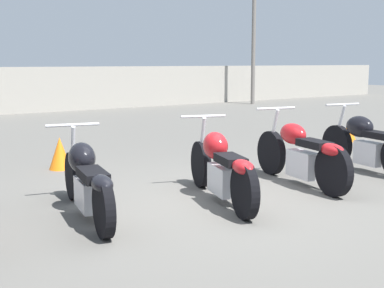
# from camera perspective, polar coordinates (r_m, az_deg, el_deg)

# --- Properties ---
(ground_plane) EXTENTS (60.00, 60.00, 0.00)m
(ground_plane) POSITION_cam_1_polar(r_m,az_deg,el_deg) (6.47, 2.91, -6.31)
(ground_plane) COLOR #5B5954
(motorcycle_slot_1) EXTENTS (0.78, 2.15, 0.95)m
(motorcycle_slot_1) POSITION_cam_1_polar(r_m,az_deg,el_deg) (5.91, -11.13, -3.84)
(motorcycle_slot_1) COLOR black
(motorcycle_slot_1) RESTS_ON ground_plane
(motorcycle_slot_2) EXTENTS (0.93, 2.10, 0.99)m
(motorcycle_slot_2) POSITION_cam_1_polar(r_m,az_deg,el_deg) (6.44, 3.18, -2.52)
(motorcycle_slot_2) COLOR black
(motorcycle_slot_2) RESTS_ON ground_plane
(motorcycle_slot_3) EXTENTS (0.74, 2.10, 1.02)m
(motorcycle_slot_3) POSITION_cam_1_polar(r_m,az_deg,el_deg) (7.46, 11.63, -1.05)
(motorcycle_slot_3) COLOR black
(motorcycle_slot_3) RESTS_ON ground_plane
(motorcycle_slot_4) EXTENTS (0.70, 1.99, 1.01)m
(motorcycle_slot_4) POSITION_cam_1_polar(r_m,az_deg,el_deg) (8.65, 18.24, 0.11)
(motorcycle_slot_4) COLOR black
(motorcycle_slot_4) RESTS_ON ground_plane
(traffic_cone_near) EXTENTS (0.35, 0.35, 0.51)m
(traffic_cone_near) POSITION_cam_1_polar(r_m,az_deg,el_deg) (8.67, -13.91, -0.97)
(traffic_cone_near) COLOR orange
(traffic_cone_near) RESTS_ON ground_plane
(traffic_cone_far) EXTENTS (0.34, 0.34, 0.41)m
(traffic_cone_far) POSITION_cam_1_polar(r_m,az_deg,el_deg) (11.89, 16.35, 1.27)
(traffic_cone_far) COLOR orange
(traffic_cone_far) RESTS_ON ground_plane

